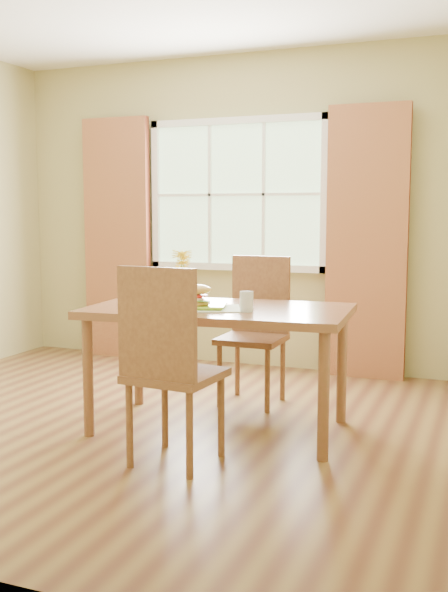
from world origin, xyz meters
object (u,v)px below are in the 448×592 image
dining_table (219,320)px  flower_vase (182,269)px  croissant_sandwich (196,296)px  water_glass (247,302)px  chair_near (167,359)px  chair_far (256,322)px

dining_table → flower_vase: bearing=147.9°
flower_vase → croissant_sandwich: bearing=-53.6°
dining_table → croissant_sandwich: croissant_sandwich is taller
water_glass → chair_near: bearing=-111.1°
water_glass → flower_vase: size_ratio=0.36×
chair_near → flower_vase: size_ratio=3.20×
dining_table → chair_far: (0.00, 0.71, -0.12)m
chair_far → water_glass: 0.90m
croissant_sandwich → chair_far: bearing=66.2°
chair_far → croissant_sandwich: chair_far is taller
flower_vase → chair_near: bearing=-70.2°
croissant_sandwich → flower_vase: flower_vase is taller
dining_table → flower_vase: 0.47m
chair_near → water_glass: chair_near is taller
dining_table → water_glass: water_glass is taller
flower_vase → dining_table: bearing=-28.0°
dining_table → water_glass: size_ratio=13.66×
dining_table → chair_near: 0.72m
dining_table → chair_near: size_ratio=1.52×
croissant_sandwich → dining_table: bearing=44.7°
water_glass → flower_vase: bearing=152.1°
dining_table → croissant_sandwich: size_ratio=7.75×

